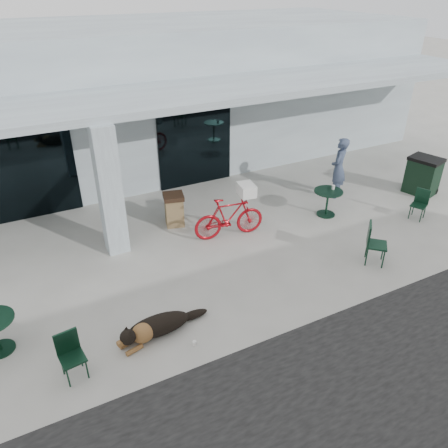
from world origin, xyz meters
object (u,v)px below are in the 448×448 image
cafe_chair_near (72,358)px  cafe_chair_far_b (419,205)px  cafe_chair_far_a (377,244)px  trash_receptacle (174,210)px  cafe_table_far (327,203)px  wheeled_bin (423,176)px  bicycle (229,217)px  person (339,168)px  dog (159,324)px

cafe_chair_near → cafe_chair_far_b: cafe_chair_near is taller
cafe_chair_far_a → trash_receptacle: 5.14m
cafe_table_far → trash_receptacle: bearing=160.2°
cafe_chair_near → wheeled_bin: 11.08m
bicycle → cafe_table_far: bearing=-86.2°
cafe_table_far → wheeled_bin: size_ratio=0.69×
cafe_chair_near → wheeled_bin: (10.80, 2.44, 0.14)m
bicycle → cafe_chair_near: bearing=130.9°
cafe_table_far → trash_receptacle: (-3.96, 1.43, 0.08)m
person → wheeled_bin: bearing=121.4°
wheeled_bin → bicycle: bearing=161.1°
cafe_chair_near → trash_receptacle: bearing=42.6°
dog → wheeled_bin: size_ratio=1.21×
cafe_chair_near → cafe_chair_far_b: size_ratio=1.03×
cafe_chair_far_a → person: bearing=18.0°
bicycle → person: size_ratio=1.00×
cafe_table_far → person: 1.41m
cafe_table_far → cafe_chair_far_a: bearing=-101.9°
cafe_table_far → dog: bearing=-158.2°
dog → cafe_table_far: bearing=7.3°
bicycle → dog: (-2.80, -2.52, -0.32)m
dog → cafe_chair_near: bearing=176.6°
trash_receptacle → wheeled_bin: size_ratio=0.78×
dog → cafe_chair_far_a: cafe_chair_far_a is taller
person → cafe_chair_far_b: bearing=80.0°
dog → cafe_chair_far_a: 5.26m
cafe_chair_near → trash_receptacle: size_ratio=0.97×
cafe_chair_near → cafe_table_far: 7.78m
cafe_table_far → cafe_chair_near: bearing=-160.4°
dog → trash_receptacle: bearing=49.8°
cafe_chair_far_a → wheeled_bin: size_ratio=0.88×
bicycle → trash_receptacle: bicycle is taller
cafe_chair_far_b → trash_receptacle: bearing=-138.9°
trash_receptacle → wheeled_bin: 7.60m
bicycle → cafe_chair_far_b: 5.26m
trash_receptacle → cafe_chair_near: bearing=-129.8°
cafe_chair_near → cafe_table_far: bearing=12.1°
bicycle → wheeled_bin: wheeled_bin is taller
cafe_chair_near → cafe_chair_far_a: bearing=-5.5°
cafe_chair_near → wheeled_bin: size_ratio=0.75×
dog → wheeled_bin: (9.22, 2.13, 0.34)m
bicycle → cafe_table_far: size_ratio=2.32×
cafe_chair_far_b → cafe_table_far: bearing=-146.7°
cafe_table_far → cafe_chair_far_b: bearing=-32.2°
trash_receptacle → wheeled_bin: wheeled_bin is taller
bicycle → dog: bicycle is taller
dog → cafe_table_far: cafe_table_far is taller
bicycle → cafe_chair_near: (-4.38, -2.83, -0.12)m
cafe_table_far → cafe_chair_far_a: size_ratio=0.78×
cafe_chair_far_b → dog: bearing=-107.3°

